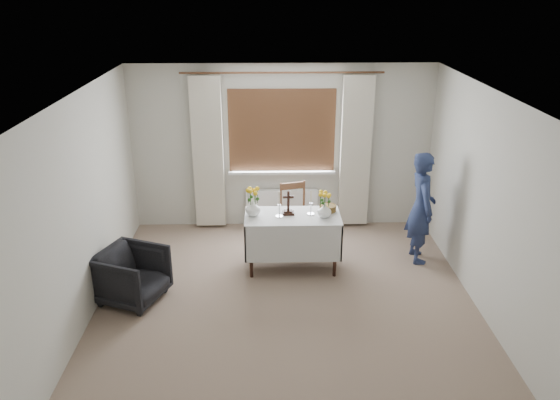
# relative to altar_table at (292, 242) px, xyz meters

# --- Properties ---
(ground) EXTENTS (5.00, 5.00, 0.00)m
(ground) POSITION_rel_altar_table_xyz_m (-0.10, -1.07, -0.38)
(ground) COLOR gray
(ground) RESTS_ON ground
(altar_table) EXTENTS (1.24, 0.64, 0.76)m
(altar_table) POSITION_rel_altar_table_xyz_m (0.00, 0.00, 0.00)
(altar_table) COLOR silver
(altar_table) RESTS_ON ground
(wooden_chair) EXTENTS (0.50, 0.50, 0.89)m
(wooden_chair) POSITION_rel_altar_table_xyz_m (0.08, 0.73, 0.07)
(wooden_chair) COLOR brown
(wooden_chair) RESTS_ON ground
(armchair) EXTENTS (0.93, 0.92, 0.65)m
(armchair) POSITION_rel_altar_table_xyz_m (-1.94, -0.75, -0.05)
(armchair) COLOR black
(armchair) RESTS_ON ground
(person) EXTENTS (0.38, 0.57, 1.54)m
(person) POSITION_rel_altar_table_xyz_m (1.73, 0.22, 0.39)
(person) COLOR navy
(person) RESTS_ON ground
(radiator) EXTENTS (1.10, 0.10, 0.60)m
(radiator) POSITION_rel_altar_table_xyz_m (-0.10, 1.35, -0.08)
(radiator) COLOR white
(radiator) RESTS_ON ground
(wooden_cross) EXTENTS (0.16, 0.11, 0.32)m
(wooden_cross) POSITION_rel_altar_table_xyz_m (-0.06, 0.04, 0.54)
(wooden_cross) COLOR black
(wooden_cross) RESTS_ON altar_table
(candlestick_left) EXTENTS (0.11, 0.11, 0.34)m
(candlestick_left) POSITION_rel_altar_table_xyz_m (-0.17, -0.03, 0.55)
(candlestick_left) COLOR silver
(candlestick_left) RESTS_ON altar_table
(candlestick_right) EXTENTS (0.12, 0.12, 0.33)m
(candlestick_right) POSITION_rel_altar_table_xyz_m (0.24, 0.04, 0.54)
(candlestick_right) COLOR silver
(candlestick_right) RESTS_ON altar_table
(flower_vase_left) EXTENTS (0.23, 0.23, 0.20)m
(flower_vase_left) POSITION_rel_altar_table_xyz_m (-0.51, 0.02, 0.48)
(flower_vase_left) COLOR white
(flower_vase_left) RESTS_ON altar_table
(flower_vase_right) EXTENTS (0.18, 0.18, 0.19)m
(flower_vase_right) POSITION_rel_altar_table_xyz_m (0.40, -0.06, 0.47)
(flower_vase_right) COLOR white
(flower_vase_right) RESTS_ON altar_table
(wicker_basket) EXTENTS (0.24, 0.24, 0.08)m
(wicker_basket) POSITION_rel_altar_table_xyz_m (0.47, 0.14, 0.42)
(wicker_basket) COLOR brown
(wicker_basket) RESTS_ON altar_table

